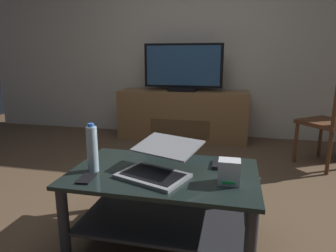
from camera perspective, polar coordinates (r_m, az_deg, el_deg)
The scene contains 11 objects.
ground_plane at distance 2.26m, azimuth -2.42°, elevation -15.84°, with size 7.68×7.68×0.00m, color brown.
back_wall at distance 4.23m, azimuth 5.85°, elevation 17.33°, with size 6.40×0.12×2.80m, color beige.
coffee_table at distance 1.80m, azimuth -0.87°, elevation -12.86°, with size 1.07×0.67×0.45m.
media_cabinet at distance 4.01m, azimuth 2.84°, elevation 2.13°, with size 1.70×0.48×0.65m.
television at distance 3.91m, azimuth 2.89°, elevation 10.95°, with size 1.02×0.20×0.61m.
dining_chair at distance 3.31m, azimuth 29.53°, elevation 1.45°, with size 0.62×0.62×0.93m.
laptop at distance 1.69m, azimuth -1.76°, elevation -7.15°, with size 0.48×0.50×0.17m.
router_box at distance 1.60m, azimuth 11.65°, elevation -8.59°, with size 0.11×0.10×0.13m.
water_bottle_near at distance 1.76m, azimuth -14.32°, elevation -4.24°, with size 0.06×0.06×0.28m.
cell_phone at distance 1.69m, azimuth -15.39°, elevation -9.67°, with size 0.07×0.14×0.01m, color black.
tv_remote at distance 1.85m, azimuth 9.24°, elevation -7.17°, with size 0.04×0.16×0.02m, color black.
Camera 1 is at (0.52, -1.90, 1.10)m, focal length 31.77 mm.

